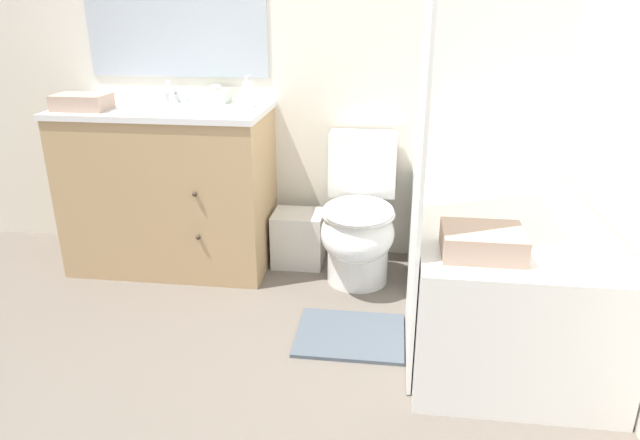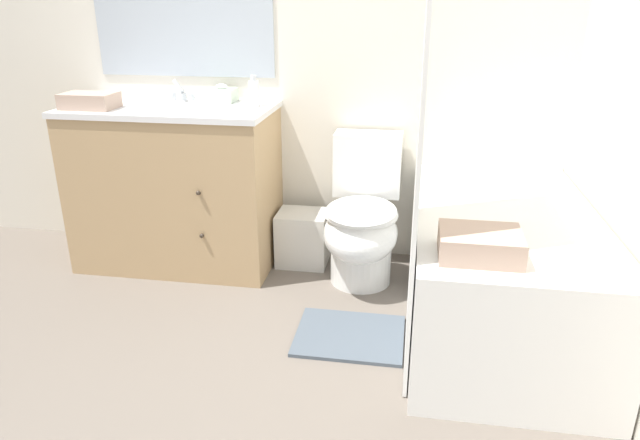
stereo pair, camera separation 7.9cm
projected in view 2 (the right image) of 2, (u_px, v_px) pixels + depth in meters
ground_plane at (247, 435)px, 1.96m from camera, size 14.00×14.00×0.00m
wall_back at (322, 29)px, 3.00m from camera, size 8.00×0.06×2.50m
vanity_cabinet at (177, 185)px, 3.13m from camera, size 1.08×0.59×0.88m
sink_faucet at (182, 94)px, 3.12m from camera, size 0.14×0.12×0.12m
toilet at (362, 222)px, 2.94m from camera, size 0.37×0.66×0.74m
bathtub at (499, 269)px, 2.54m from camera, size 0.75×1.41×0.55m
shower_curtain at (422, 113)px, 2.04m from camera, size 0.01×0.58×2.03m
wastebasket at (303, 238)px, 3.19m from camera, size 0.28×0.24×0.30m
tissue_box at (222, 95)px, 3.08m from camera, size 0.14×0.14×0.10m
soap_dispenser at (254, 93)px, 2.94m from camera, size 0.06×0.06×0.16m
hand_towel_folded at (90, 101)px, 2.89m from camera, size 0.27×0.17×0.08m
bath_towel_folded at (480, 244)px, 2.00m from camera, size 0.28×0.23×0.09m
bath_mat at (350, 335)px, 2.52m from camera, size 0.47×0.39×0.02m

